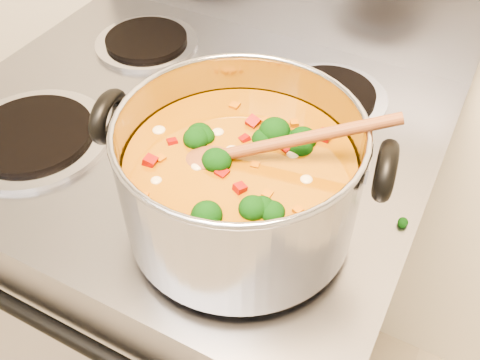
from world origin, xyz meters
TOP-DOWN VIEW (x-y plane):
  - electric_range at (0.05, 1.16)m, footprint 0.79×0.71m
  - stockpot at (0.23, 1.00)m, footprint 0.35×0.29m
  - wooden_spoon at (0.24, 1.00)m, footprint 0.24×0.14m
  - cooktop_crumbs at (0.18, 0.97)m, footprint 0.41×0.41m

SIDE VIEW (x-z plane):
  - electric_range at x=0.05m, z-range -0.07..1.01m
  - cooktop_crumbs at x=0.18m, z-range 0.92..0.93m
  - stockpot at x=0.23m, z-range 0.92..1.10m
  - wooden_spoon at x=0.24m, z-range 1.02..1.11m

